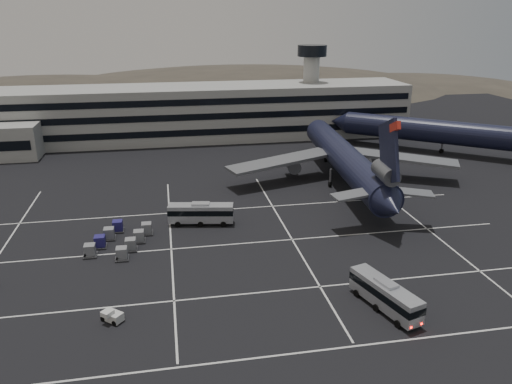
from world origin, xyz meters
TOP-DOWN VIEW (x-y plane):
  - ground at (0.00, 0.00)m, footprint 260.00×260.00m
  - lane_markings at (0.95, 0.72)m, footprint 90.00×55.62m
  - terminal at (-2.95, 71.14)m, footprint 125.00×26.00m
  - hills at (17.99, 170.00)m, footprint 352.00×180.00m
  - trijet_main at (28.61, 27.35)m, footprint 47.30×57.69m
  - trijet_far at (60.74, 44.66)m, footprint 48.30×40.93m
  - bus_near at (17.76, -16.05)m, footprint 5.21×10.44m
  - bus_far at (-0.99, 12.37)m, footprint 10.66×4.20m
  - tug_b at (-12.74, -12.89)m, footprint 2.70×2.60m
  - uld_cluster at (-13.38, 6.97)m, footprint 10.11×12.41m

SIDE VIEW (x-z plane):
  - hills at x=17.99m, z-range -34.07..9.93m
  - ground at x=0.00m, z-range 0.00..0.00m
  - lane_markings at x=0.95m, z-range 0.00..0.01m
  - tug_b at x=-12.74m, z-range -0.09..1.43m
  - uld_cluster at x=-13.38m, z-range -0.02..1.75m
  - bus_near at x=17.76m, z-range 0.17..3.77m
  - bus_far at x=-0.99m, z-range 0.17..3.84m
  - trijet_main at x=28.61m, z-range -3.79..14.29m
  - trijet_far at x=60.74m, z-range -3.61..14.47m
  - terminal at x=-2.95m, z-range -5.07..18.93m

